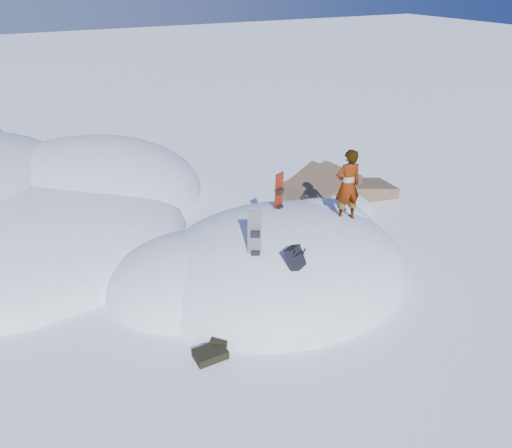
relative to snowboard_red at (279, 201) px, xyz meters
name	(u,v)px	position (x,y,z in m)	size (l,w,h in m)	color
ground	(280,272)	(-0.42, -0.87, -1.61)	(120.00, 120.00, 0.00)	white
snow_mound	(270,269)	(-0.60, -0.63, -1.61)	(8.00, 6.00, 3.00)	white
rock_outcrop	(330,202)	(3.29, 2.14, -1.59)	(4.68, 4.41, 1.68)	brown
snowboard_red	(279,201)	(0.00, 0.00, 0.00)	(0.31, 0.24, 1.63)	red
snowboard_dark	(255,245)	(-1.60, -1.68, -0.06)	(0.39, 0.37, 1.65)	black
backpack	(296,258)	(-0.99, -2.47, -0.15)	(0.50, 0.57, 0.58)	black
gear_pile	(212,352)	(-3.25, -2.96, -1.49)	(0.85, 0.63, 0.23)	black
person	(348,185)	(1.46, -0.98, 0.54)	(0.70, 0.46, 1.92)	slate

